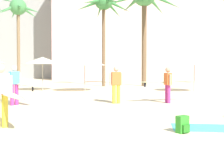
% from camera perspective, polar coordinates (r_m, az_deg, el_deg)
% --- Properties ---
extents(ground, '(120.00, 120.00, 0.00)m').
position_cam_1_polar(ground, '(5.95, -5.30, -14.24)').
color(ground, beige).
extents(hotel_pink, '(22.27, 9.90, 14.03)m').
position_cam_1_polar(hotel_pink, '(38.07, 6.63, 9.72)').
color(hotel_pink, beige).
rests_on(hotel_pink, ground).
extents(palm_tree_far_left, '(3.87, 3.27, 7.55)m').
position_cam_1_polar(palm_tree_far_left, '(26.46, -18.40, 11.84)').
color(palm_tree_far_left, brown).
rests_on(palm_tree_far_left, ground).
extents(palm_tree_center, '(6.33, 5.71, 8.68)m').
position_cam_1_polar(palm_tree_center, '(24.70, 6.53, 14.48)').
color(palm_tree_center, brown).
rests_on(palm_tree_center, ground).
extents(palm_tree_right, '(4.72, 4.37, 7.77)m').
position_cam_1_polar(palm_tree_right, '(23.89, -1.68, 13.45)').
color(palm_tree_right, brown).
rests_on(palm_tree_right, ground).
extents(cafe_umbrella_2, '(2.59, 2.59, 2.28)m').
position_cam_1_polar(cafe_umbrella_2, '(19.57, -13.84, 2.76)').
color(cafe_umbrella_2, gray).
rests_on(cafe_umbrella_2, ground).
extents(cafe_umbrella_3, '(2.52, 2.52, 2.28)m').
position_cam_1_polar(cafe_umbrella_3, '(18.99, 16.25, 2.72)').
color(cafe_umbrella_3, gray).
rests_on(cafe_umbrella_3, ground).
extents(cafe_umbrella_5, '(2.75, 2.75, 2.23)m').
position_cam_1_polar(cafe_umbrella_5, '(18.53, -5.53, 2.65)').
color(cafe_umbrella_5, gray).
rests_on(cafe_umbrella_5, ground).
extents(beach_towel, '(1.62, 1.08, 0.01)m').
position_cam_1_polar(beach_towel, '(7.98, 17.75, -10.17)').
color(beach_towel, '#4CC6D6').
rests_on(beach_towel, ground).
extents(backpack, '(0.35, 0.34, 0.42)m').
position_cam_1_polar(backpack, '(7.24, 14.06, -9.78)').
color(backpack, '#2D8926').
rests_on(backpack, ground).
extents(person_near_right, '(2.66, 2.34, 1.68)m').
position_cam_1_polar(person_near_right, '(12.72, -18.86, -1.71)').
color(person_near_right, '#B7337F').
rests_on(person_near_right, ground).
extents(person_near_left, '(2.10, 2.44, 1.70)m').
position_cam_1_polar(person_near_left, '(8.16, -21.12, -3.47)').
color(person_near_left, gold).
rests_on(person_near_left, ground).
extents(person_mid_center, '(2.69, 1.31, 1.60)m').
position_cam_1_polar(person_mid_center, '(13.00, 11.09, -1.69)').
color(person_mid_center, '#B7337F').
rests_on(person_mid_center, ground).
extents(person_mid_left, '(0.61, 0.30, 1.65)m').
position_cam_1_polar(person_mid_left, '(12.49, 0.84, -1.72)').
color(person_mid_left, gold).
rests_on(person_mid_left, ground).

